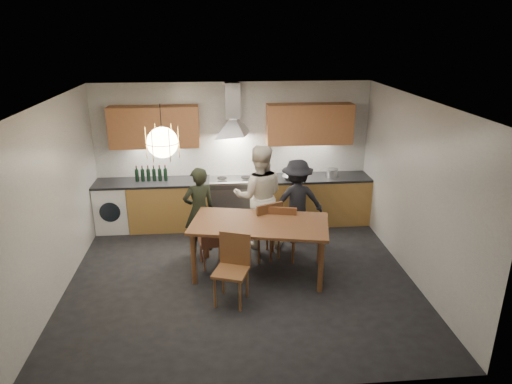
{
  "coord_description": "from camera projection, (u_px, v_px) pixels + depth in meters",
  "views": [
    {
      "loc": [
        -0.32,
        -5.92,
        3.5
      ],
      "look_at": [
        0.26,
        0.4,
        1.2
      ],
      "focal_mm": 32.0,
      "sensor_mm": 36.0,
      "label": 1
    }
  ],
  "objects": [
    {
      "name": "stock_pot",
      "position": [
        332.0,
        173.0,
        8.38
      ],
      "size": [
        0.24,
        0.24,
        0.14
      ],
      "primitive_type": "cylinder",
      "rotation": [
        0.0,
        0.0,
        0.22
      ],
      "color": "silver",
      "rests_on": "counter_run"
    },
    {
      "name": "pendant_lamp",
      "position": [
        162.0,
        143.0,
        5.87
      ],
      "size": [
        0.43,
        0.43,
        0.7
      ],
      "color": "black",
      "rests_on": "ground"
    },
    {
      "name": "ground",
      "position": [
        241.0,
        278.0,
        6.76
      ],
      "size": [
        5.0,
        5.0,
        0.0
      ],
      "primitive_type": "plane",
      "color": "black",
      "rests_on": "ground"
    },
    {
      "name": "counter_run",
      "position": [
        236.0,
        202.0,
        8.44
      ],
      "size": [
        5.0,
        0.62,
        0.9
      ],
      "color": "tan",
      "rests_on": "ground"
    },
    {
      "name": "dining_table",
      "position": [
        260.0,
        228.0,
        6.64
      ],
      "size": [
        2.14,
        1.38,
        0.83
      ],
      "rotation": [
        0.0,
        0.0,
        -0.21
      ],
      "color": "brown",
      "rests_on": "ground"
    },
    {
      "name": "chair_back_right",
      "position": [
        283.0,
        229.0,
        7.09
      ],
      "size": [
        0.51,
        0.51,
        0.95
      ],
      "rotation": [
        0.0,
        0.0,
        2.92
      ],
      "color": "brown",
      "rests_on": "ground"
    },
    {
      "name": "chair_back_left",
      "position": [
        212.0,
        240.0,
        6.9
      ],
      "size": [
        0.44,
        0.44,
        0.83
      ],
      "rotation": [
        0.0,
        0.0,
        3.34
      ],
      "color": "brown",
      "rests_on": "ground"
    },
    {
      "name": "wine_bottles",
      "position": [
        151.0,
        173.0,
        8.14
      ],
      "size": [
        0.57,
        0.07,
        0.28
      ],
      "color": "black",
      "rests_on": "counter_run"
    },
    {
      "name": "person_left",
      "position": [
        199.0,
        210.0,
        7.34
      ],
      "size": [
        0.61,
        0.51,
        1.44
      ],
      "primitive_type": "imported",
      "rotation": [
        0.0,
        0.0,
        3.51
      ],
      "color": "black",
      "rests_on": "ground"
    },
    {
      "name": "mixing_bowl",
      "position": [
        290.0,
        177.0,
        8.26
      ],
      "size": [
        0.38,
        0.38,
        0.07
      ],
      "primitive_type": "imported",
      "rotation": [
        0.0,
        0.0,
        -0.33
      ],
      "color": "#B3B3B7",
      "rests_on": "counter_run"
    },
    {
      "name": "chair_back_mid",
      "position": [
        266.0,
        227.0,
        7.12
      ],
      "size": [
        0.59,
        0.59,
        0.99
      ],
      "rotation": [
        0.0,
        0.0,
        3.55
      ],
      "color": "brown",
      "rests_on": "ground"
    },
    {
      "name": "person_mid",
      "position": [
        259.0,
        196.0,
        7.52
      ],
      "size": [
        0.88,
        0.7,
        1.74
      ],
      "primitive_type": "imported",
      "rotation": [
        0.0,
        0.0,
        3.09
      ],
      "color": "beige",
      "rests_on": "ground"
    },
    {
      "name": "room_shell",
      "position": [
        240.0,
        168.0,
        6.18
      ],
      "size": [
        5.02,
        4.52,
        2.61
      ],
      "color": "silver",
      "rests_on": "ground"
    },
    {
      "name": "person_right",
      "position": [
        297.0,
        201.0,
        7.73
      ],
      "size": [
        0.97,
        0.6,
        1.45
      ],
      "primitive_type": "imported",
      "rotation": [
        0.0,
        0.0,
        3.21
      ],
      "color": "black",
      "rests_on": "ground"
    },
    {
      "name": "wall_fixtures",
      "position": [
        233.0,
        125.0,
        8.06
      ],
      "size": [
        4.3,
        0.54,
        1.1
      ],
      "color": "#C17B4A",
      "rests_on": "ground"
    },
    {
      "name": "chair_front",
      "position": [
        233.0,
        263.0,
        6.07
      ],
      "size": [
        0.54,
        0.54,
        0.94
      ],
      "rotation": [
        0.0,
        0.0,
        -0.35
      ],
      "color": "brown",
      "rests_on": "ground"
    },
    {
      "name": "range_stove",
      "position": [
        235.0,
        203.0,
        8.43
      ],
      "size": [
        0.9,
        0.6,
        0.92
      ],
      "color": "silver",
      "rests_on": "ground"
    }
  ]
}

